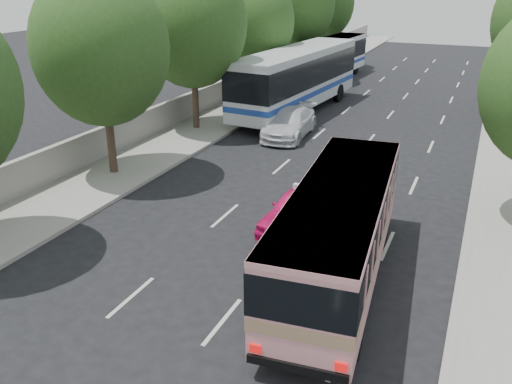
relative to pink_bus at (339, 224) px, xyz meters
The scene contains 14 objects.
ground 3.89m from the pink_bus, 160.83° to the right, with size 120.00×120.00×0.00m, color black.
sidewalk_left 22.29m from the pink_bus, 121.81° to the left, with size 4.00×90.00×0.15m, color #9E998E.
low_wall 23.24m from the pink_bus, 125.59° to the left, with size 0.30×90.00×1.50m, color #9E998E.
tree_left_b 13.20m from the pink_bus, 157.48° to the left, with size 5.70×5.70×8.88m.
tree_left_c 17.96m from the pink_bus, 132.70° to the left, with size 6.00×6.00×9.35m.
tree_left_d 24.20m from the pink_bus, 119.40° to the left, with size 5.52×5.52×8.60m.
tree_left_e 31.42m from the pink_bus, 111.98° to the left, with size 6.30×6.30×9.82m.
tree_left_f 38.90m from the pink_bus, 107.82° to the left, with size 5.88×5.88×9.16m.
pink_bus is the anchor object (origin of this frame).
pink_taxi 3.98m from the pink_bus, 125.55° to the left, with size 1.71×4.25×1.45m, color #E91469.
white_pickup 15.27m from the pink_bus, 115.29° to the left, with size 2.10×5.17×1.50m, color silver.
tour_coach_front 20.75m from the pink_bus, 112.69° to the left, with size 4.14×13.60×4.01m.
tour_coach_rear 32.27m from the pink_bus, 106.54° to the left, with size 3.42×11.25×3.31m.
taxi_roof_sign 3.82m from the pink_bus, 125.55° to the left, with size 0.55×0.18×0.18m, color silver.
Camera 1 is at (6.54, -12.59, 8.61)m, focal length 38.00 mm.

